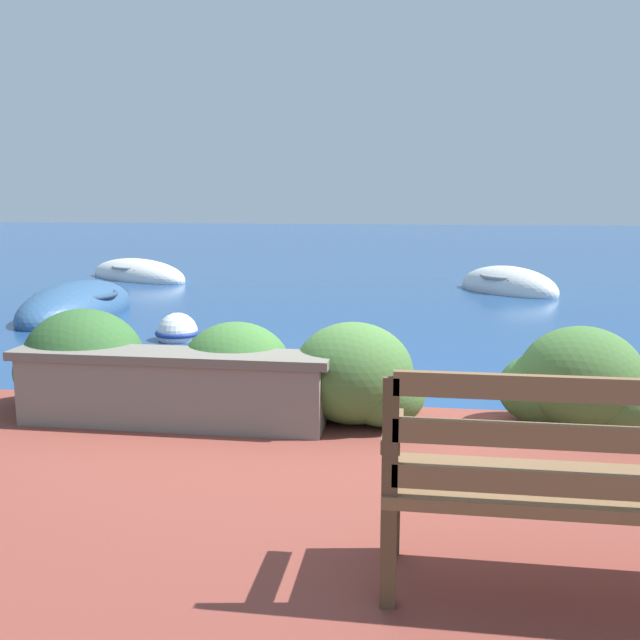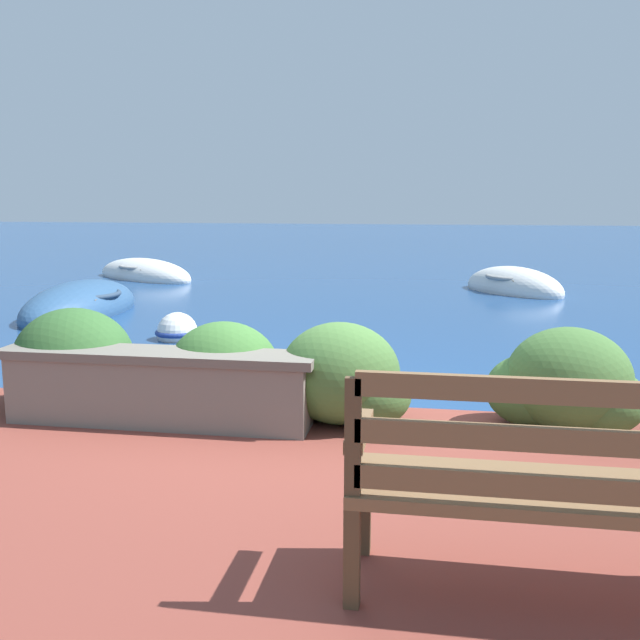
{
  "view_description": "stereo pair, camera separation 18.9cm",
  "coord_description": "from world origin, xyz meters",
  "views": [
    {
      "loc": [
        0.88,
        -5.15,
        1.77
      ],
      "look_at": [
        -0.45,
        3.92,
        0.17
      ],
      "focal_mm": 40.0,
      "sensor_mm": 36.0,
      "label": 1
    },
    {
      "loc": [
        1.06,
        -5.12,
        1.77
      ],
      "look_at": [
        -0.45,
        3.92,
        0.17
      ],
      "focal_mm": 40.0,
      "sensor_mm": 36.0,
      "label": 2
    }
  ],
  "objects": [
    {
      "name": "ground_plane",
      "position": [
        0.0,
        0.0,
        0.0
      ],
      "size": [
        80.0,
        80.0,
        0.0
      ],
      "color": "navy"
    },
    {
      "name": "park_bench",
      "position": [
        1.48,
        -2.48,
        0.7
      ],
      "size": [
        1.49,
        0.48,
        0.93
      ],
      "rotation": [
        0.0,
        0.0,
        -0.06
      ],
      "color": "brown",
      "rests_on": "patio_terrace"
    },
    {
      "name": "stone_wall",
      "position": [
        -0.8,
        -0.67,
        0.48
      ],
      "size": [
        2.19,
        0.39,
        0.52
      ],
      "color": "slate",
      "rests_on": "patio_terrace"
    },
    {
      "name": "hedge_clump_left",
      "position": [
        -1.57,
        -0.4,
        0.54
      ],
      "size": [
        1.09,
        0.79,
        0.74
      ],
      "color": "#2D5628",
      "rests_on": "patio_terrace"
    },
    {
      "name": "hedge_clump_centre",
      "position": [
        -0.44,
        -0.37,
        0.51
      ],
      "size": [
        0.99,
        0.71,
        0.67
      ],
      "color": "#38662D",
      "rests_on": "patio_terrace"
    },
    {
      "name": "hedge_clump_right",
      "position": [
        0.4,
        -0.42,
        0.52
      ],
      "size": [
        1.03,
        0.74,
        0.7
      ],
      "color": "#426B33",
      "rests_on": "patio_terrace"
    },
    {
      "name": "hedge_clump_far_right",
      "position": [
        1.92,
        -0.33,
        0.52
      ],
      "size": [
        1.02,
        0.74,
        0.7
      ],
      "color": "#426B33",
      "rests_on": "patio_terrace"
    },
    {
      "name": "rowboat_nearest",
      "position": [
        -4.28,
        4.8,
        0.07
      ],
      "size": [
        1.24,
        2.86,
        0.87
      ],
      "rotation": [
        0.0,
        0.0,
        4.72
      ],
      "color": "#2D517A",
      "rests_on": "ground_plane"
    },
    {
      "name": "rowboat_mid",
      "position": [
        2.44,
        8.4,
        0.07
      ],
      "size": [
        2.21,
        2.36,
        0.83
      ],
      "rotation": [
        0.0,
        0.0,
        5.41
      ],
      "color": "silver",
      "rests_on": "ground_plane"
    },
    {
      "name": "rowboat_far",
      "position": [
        -5.22,
        9.39,
        0.06
      ],
      "size": [
        3.04,
        2.45,
        0.76
      ],
      "rotation": [
        0.0,
        0.0,
        5.72
      ],
      "color": "silver",
      "rests_on": "ground_plane"
    },
    {
      "name": "mooring_buoy",
      "position": [
        -2.13,
        3.18,
        0.09
      ],
      "size": [
        0.55,
        0.55,
        0.5
      ],
      "color": "white",
      "rests_on": "ground_plane"
    }
  ]
}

